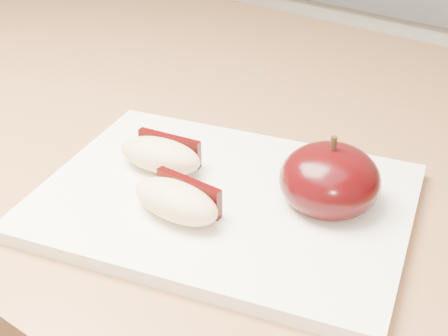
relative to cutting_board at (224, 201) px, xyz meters
The scene contains 5 objects.
back_cabinet 0.95m from the cutting_board, 95.51° to the left, with size 2.40×0.62×0.94m.
cutting_board is the anchor object (origin of this frame).
apple_half 0.09m from the cutting_board, 30.91° to the left, with size 0.10×0.10×0.06m.
apple_wedge_a 0.07m from the cutting_board, behind, with size 0.08×0.05×0.03m.
apple_wedge_b 0.05m from the cutting_board, 105.77° to the right, with size 0.07×0.04×0.03m.
Camera 1 is at (0.33, 0.04, 1.19)m, focal length 50.00 mm.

